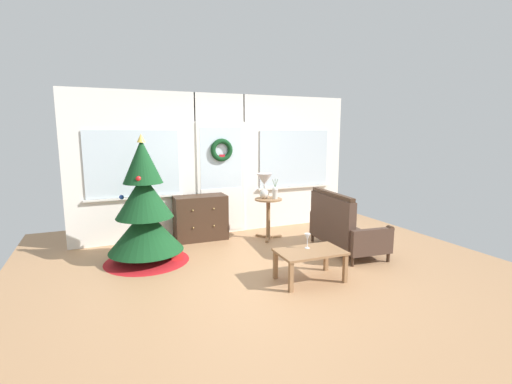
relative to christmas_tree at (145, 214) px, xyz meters
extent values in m
plane|color=#AD7F56|center=(1.49, -1.03, -0.70)|extent=(6.76, 6.76, 0.00)
cube|color=white|center=(-0.04, 1.06, 0.57)|extent=(2.15, 0.08, 2.55)
cube|color=white|center=(3.01, 1.06, 0.57)|extent=(2.15, 0.08, 2.55)
cube|color=white|center=(1.49, 1.06, 1.60)|extent=(0.94, 0.08, 0.50)
cube|color=silver|center=(1.49, 1.02, 0.32)|extent=(0.90, 0.05, 2.05)
cube|color=white|center=(1.49, 1.00, -0.25)|extent=(0.78, 0.02, 0.80)
cube|color=silver|center=(1.49, 1.00, 0.70)|extent=(0.78, 0.01, 1.10)
cube|color=silver|center=(-0.04, 1.00, 0.65)|extent=(1.50, 0.01, 1.10)
cube|color=silver|center=(3.01, 1.00, 0.65)|extent=(1.50, 0.01, 1.10)
cube|color=silver|center=(-0.04, 0.99, 0.08)|extent=(1.59, 0.06, 0.03)
cube|color=silver|center=(3.01, 0.99, 0.08)|extent=(1.59, 0.06, 0.03)
torus|color=#123B1B|center=(1.49, 0.96, 0.85)|extent=(0.41, 0.09, 0.41)
cube|color=red|center=(1.49, 0.94, 0.72)|extent=(0.10, 0.02, 0.10)
cylinder|color=#4C331E|center=(0.00, 0.00, -0.58)|extent=(0.10, 0.10, 0.24)
cone|color=red|center=(0.00, 0.00, -0.65)|extent=(1.22, 1.22, 0.10)
cone|color=#14421E|center=(0.00, 0.00, -0.23)|extent=(1.07, 1.07, 0.62)
cone|color=#14421E|center=(0.00, 0.00, 0.27)|extent=(0.81, 0.81, 0.62)
cone|color=#14421E|center=(0.00, 0.00, 0.77)|extent=(0.56, 0.56, 0.62)
cone|color=#E0BC4C|center=(0.00, 0.00, 1.09)|extent=(0.12, 0.12, 0.12)
sphere|color=red|center=(-0.08, -0.21, 0.55)|extent=(0.07, 0.07, 0.07)
sphere|color=gold|center=(0.22, 0.40, -0.27)|extent=(0.05, 0.05, 0.05)
sphere|color=silver|center=(-0.04, 0.40, -0.10)|extent=(0.06, 0.06, 0.06)
sphere|color=#264CB2|center=(-0.29, 0.14, 0.25)|extent=(0.07, 0.07, 0.07)
sphere|color=red|center=(0.25, 0.16, 0.44)|extent=(0.06, 0.06, 0.06)
cube|color=#3D281C|center=(1.02, 0.76, -0.31)|extent=(0.91, 0.44, 0.78)
sphere|color=tan|center=(0.83, 0.54, -0.12)|extent=(0.03, 0.03, 0.03)
sphere|color=tan|center=(1.19, 0.53, -0.12)|extent=(0.03, 0.03, 0.03)
sphere|color=tan|center=(0.83, 0.54, -0.42)|extent=(0.03, 0.03, 0.03)
sphere|color=tan|center=(1.19, 0.53, -0.42)|extent=(0.03, 0.03, 0.03)
cylinder|color=#3D281C|center=(3.23, -1.43, -0.63)|extent=(0.05, 0.05, 0.14)
cylinder|color=#3D281C|center=(3.35, -0.19, -0.63)|extent=(0.05, 0.05, 0.14)
cylinder|color=#3D281C|center=(2.63, -1.37, -0.63)|extent=(0.05, 0.05, 0.14)
cylinder|color=#3D281C|center=(2.76, -0.13, -0.63)|extent=(0.05, 0.05, 0.14)
cube|color=#473328|center=(2.99, -0.78, -0.49)|extent=(0.84, 1.26, 0.14)
cube|color=#473328|center=(2.69, -0.75, -0.11)|extent=(0.24, 1.20, 0.62)
cube|color=#3D281C|center=(2.69, -0.75, 0.23)|extent=(0.20, 1.17, 0.06)
cube|color=#473328|center=(2.93, -1.42, -0.37)|extent=(0.67, 0.16, 0.38)
cylinder|color=#3D281C|center=(3.22, -1.44, -0.20)|extent=(0.10, 0.10, 0.09)
cube|color=#473328|center=(3.06, -0.14, -0.37)|extent=(0.67, 0.16, 0.38)
cylinder|color=#3D281C|center=(3.35, -0.17, -0.20)|extent=(0.10, 0.10, 0.09)
cylinder|color=#8E6642|center=(2.12, 0.33, 0.01)|extent=(0.48, 0.48, 0.02)
cylinder|color=#8E6642|center=(2.12, 0.33, -0.35)|extent=(0.07, 0.07, 0.70)
cube|color=#8E6642|center=(2.28, 0.33, -0.68)|extent=(0.20, 0.05, 0.04)
cube|color=#8E6642|center=(2.04, 0.47, -0.68)|extent=(0.14, 0.20, 0.04)
cube|color=#8E6642|center=(2.04, 0.19, -0.68)|extent=(0.14, 0.20, 0.04)
sphere|color=silver|center=(2.06, 0.37, 0.10)|extent=(0.16, 0.16, 0.16)
cylinder|color=silver|center=(2.06, 0.37, 0.23)|extent=(0.02, 0.02, 0.06)
cone|color=silver|center=(2.06, 0.37, 0.36)|extent=(0.28, 0.28, 0.20)
cylinder|color=beige|center=(2.22, 0.27, 0.10)|extent=(0.09, 0.09, 0.16)
sphere|color=beige|center=(2.22, 0.27, 0.18)|extent=(0.10, 0.10, 0.10)
cylinder|color=#4C7042|center=(2.20, 0.27, 0.28)|extent=(0.07, 0.01, 0.17)
cylinder|color=#4C7042|center=(2.22, 0.27, 0.28)|extent=(0.01, 0.01, 0.18)
cylinder|color=#4C7042|center=(2.24, 0.27, 0.28)|extent=(0.07, 0.01, 0.17)
cube|color=#8E6642|center=(1.82, -1.56, -0.32)|extent=(0.86, 0.55, 0.03)
cube|color=#8E6642|center=(1.43, -1.76, -0.52)|extent=(0.05, 0.05, 0.37)
cube|color=#8E6642|center=(2.19, -1.79, -0.52)|extent=(0.05, 0.05, 0.37)
cube|color=#8E6642|center=(1.44, -1.32, -0.52)|extent=(0.05, 0.05, 0.37)
cube|color=#8E6642|center=(2.20, -1.35, -0.52)|extent=(0.05, 0.05, 0.37)
cylinder|color=silver|center=(1.83, -1.46, -0.30)|extent=(0.06, 0.06, 0.01)
cylinder|color=silver|center=(1.83, -1.46, -0.25)|extent=(0.01, 0.01, 0.10)
cone|color=silver|center=(1.83, -1.46, -0.16)|extent=(0.08, 0.08, 0.09)
cube|color=red|center=(0.40, -0.15, -0.62)|extent=(0.17, 0.15, 0.17)
camera|label=1|loc=(-0.57, -5.34, 1.18)|focal=25.65mm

